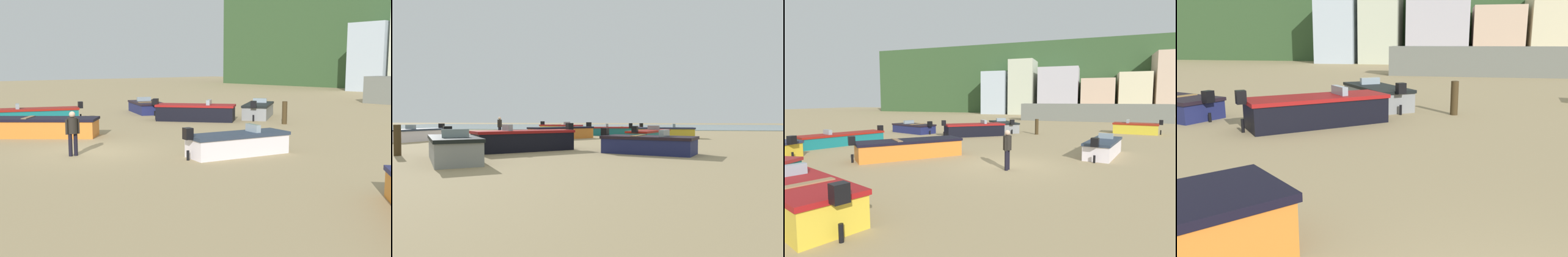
% 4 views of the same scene
% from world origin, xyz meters
% --- Properties ---
extents(headland_hill, '(90.00, 32.00, 14.40)m').
position_xyz_m(headland_hill, '(0.00, 66.00, 7.20)').
color(headland_hill, '#33502C').
rests_on(headland_hill, ground).
extents(harbor_pier, '(18.26, 2.40, 2.27)m').
position_xyz_m(harbor_pier, '(3.43, 30.00, 1.14)').
color(harbor_pier, slate).
rests_on(harbor_pier, ground).
extents(townhouse_far_left, '(4.80, 5.42, 8.26)m').
position_xyz_m(townhouse_far_left, '(-14.60, 46.71, 4.13)').
color(townhouse_far_left, '#B0BFCD').
rests_on(townhouse_far_left, ground).
extents(townhouse_left, '(4.59, 6.90, 10.34)m').
position_xyz_m(townhouse_left, '(-9.32, 47.45, 5.17)').
color(townhouse_left, beige).
rests_on(townhouse_left, ground).
extents(townhouse_centre_left, '(7.05, 6.46, 8.69)m').
position_xyz_m(townhouse_centre_left, '(-2.53, 47.23, 4.35)').
color(townhouse_centre_left, '#B8B4BE').
rests_on(townhouse_centre_left, ground).
extents(townhouse_centre, '(5.53, 5.38, 6.51)m').
position_xyz_m(townhouse_centre, '(4.23, 46.69, 3.26)').
color(townhouse_centre, '#D2B196').
rests_on(townhouse_centre, ground).
extents(townhouse_centre_right, '(5.05, 6.76, 7.42)m').
position_xyz_m(townhouse_centre_right, '(10.06, 47.38, 3.71)').
color(townhouse_centre_right, beige).
rests_on(townhouse_centre_right, ground).
extents(boat_black_1, '(4.57, 4.16, 1.28)m').
position_xyz_m(boat_black_1, '(-5.21, 9.67, 0.49)').
color(boat_black_1, black).
rests_on(boat_black_1, ground).
extents(boat_grey_8, '(3.54, 4.19, 1.19)m').
position_xyz_m(boat_grey_8, '(-3.96, 13.73, 0.45)').
color(boat_grey_8, gray).
rests_on(boat_grey_8, ground).
extents(mooring_post_near_water, '(0.28, 0.28, 1.26)m').
position_xyz_m(mooring_post_near_water, '(-0.80, 12.37, 0.63)').
color(mooring_post_near_water, '#3E2F19').
rests_on(mooring_post_near_water, ground).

